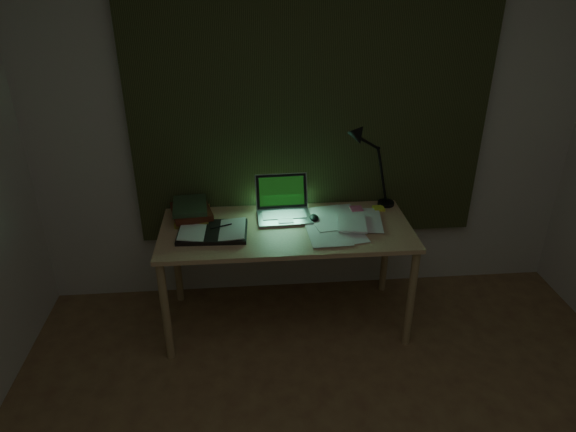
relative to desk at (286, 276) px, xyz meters
name	(u,v)px	position (x,y,z in m)	size (l,w,h in m)	color
wall_back	(310,115)	(0.18, 0.41, 0.91)	(3.50, 0.00, 2.50)	beige
curtain	(311,84)	(0.18, 0.37, 1.11)	(2.20, 0.06, 2.00)	#282E17
desk	(286,276)	(0.00, 0.00, 0.00)	(1.49, 0.65, 0.68)	tan
laptop	(284,201)	(0.00, 0.12, 0.46)	(0.33, 0.37, 0.24)	#AAA9AE
open_textbook	(213,231)	(-0.43, -0.04, 0.36)	(0.40, 0.28, 0.03)	silver
book_stack	(191,211)	(-0.57, 0.17, 0.39)	(0.22, 0.27, 0.11)	silver
loose_papers	(342,223)	(0.34, 0.01, 0.35)	(0.38, 0.40, 0.02)	white
mouse	(314,218)	(0.18, 0.08, 0.36)	(0.06, 0.09, 0.03)	black
sticky_yellow	(379,208)	(0.61, 0.20, 0.35)	(0.07, 0.07, 0.01)	yellow
sticky_pink	(356,209)	(0.46, 0.20, 0.35)	(0.07, 0.07, 0.02)	#E25884
desk_lamp	(390,163)	(0.67, 0.26, 0.63)	(0.38, 0.30, 0.57)	black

